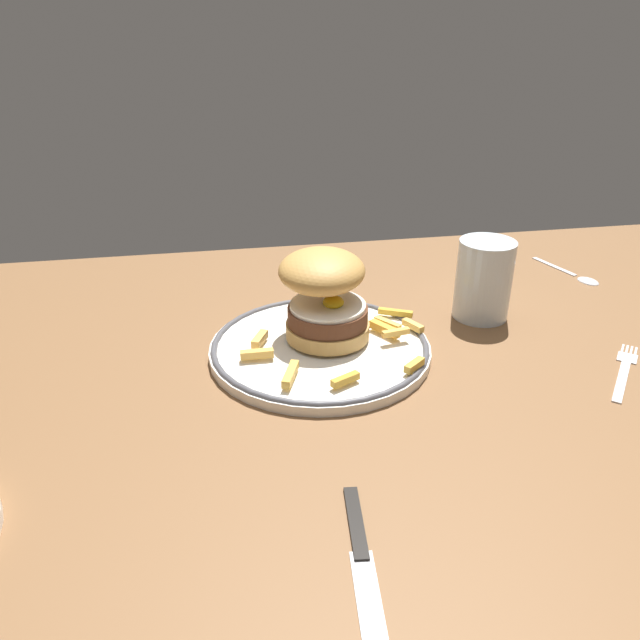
% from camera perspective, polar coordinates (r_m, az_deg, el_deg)
% --- Properties ---
extents(ground_plane, '(1.35, 0.88, 0.04)m').
position_cam_1_polar(ground_plane, '(0.74, 3.66, -5.91)').
color(ground_plane, brown).
extents(dinner_plate, '(0.27, 0.27, 0.02)m').
position_cam_1_polar(dinner_plate, '(0.76, 0.00, -2.55)').
color(dinner_plate, white).
rests_on(dinner_plate, ground_plane).
extents(burger, '(0.13, 0.13, 0.11)m').
position_cam_1_polar(burger, '(0.75, 0.43, 2.39)').
color(burger, tan).
rests_on(burger, dinner_plate).
extents(fries_pile, '(0.23, 0.20, 0.02)m').
position_cam_1_polar(fries_pile, '(0.75, 2.50, -1.78)').
color(fries_pile, gold).
rests_on(fries_pile, dinner_plate).
extents(water_glass, '(0.07, 0.07, 0.11)m').
position_cam_1_polar(water_glass, '(0.86, 14.84, 3.31)').
color(water_glass, silver).
rests_on(water_glass, ground_plane).
extents(fork, '(0.10, 0.12, 0.00)m').
position_cam_1_polar(fork, '(0.81, 26.30, -4.13)').
color(fork, silver).
rests_on(fork, ground_plane).
extents(knife, '(0.03, 0.18, 0.01)m').
position_cam_1_polar(knife, '(0.51, 3.86, -20.85)').
color(knife, black).
rests_on(knife, ground_plane).
extents(spoon, '(0.06, 0.13, 0.01)m').
position_cam_1_polar(spoon, '(1.06, 22.95, 3.75)').
color(spoon, silver).
rests_on(spoon, ground_plane).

